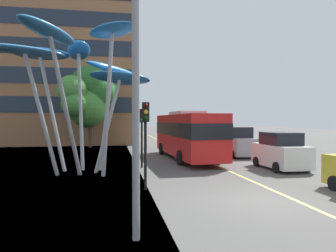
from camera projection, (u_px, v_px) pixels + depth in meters
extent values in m
cube|color=#54514F|center=(263.00, 201.00, 11.25)|extent=(120.00, 240.00, 0.10)
cube|color=#E0D666|center=(291.00, 199.00, 11.44)|extent=(0.16, 144.00, 0.01)
cube|color=red|center=(187.00, 135.00, 23.00)|extent=(2.93, 10.84, 2.92)
cube|color=black|center=(187.00, 129.00, 22.99)|extent=(2.96, 10.95, 0.93)
cube|color=yellow|center=(171.00, 119.00, 28.17)|extent=(1.37, 0.16, 0.36)
cube|color=#B2B2B7|center=(187.00, 113.00, 22.97)|extent=(2.02, 3.84, 0.24)
cylinder|color=black|center=(190.00, 148.00, 26.55)|extent=(0.32, 0.97, 0.96)
cylinder|color=black|center=(161.00, 149.00, 26.02)|extent=(0.32, 0.97, 0.96)
cylinder|color=black|center=(217.00, 157.00, 20.40)|extent=(0.32, 0.97, 0.96)
cylinder|color=black|center=(180.00, 158.00, 19.87)|extent=(0.32, 0.97, 0.96)
cylinder|color=#9EA0A5|center=(108.00, 125.00, 17.09)|extent=(1.53, 0.30, 5.25)
ellipsoid|color=#2D7FD1|center=(120.00, 78.00, 17.11)|extent=(3.37, 1.90, 0.96)
cylinder|color=#9EA0A5|center=(106.00, 119.00, 18.22)|extent=(1.04, 1.04, 5.97)
ellipsoid|color=#388EDB|center=(113.00, 69.00, 18.61)|extent=(3.67, 3.67, 0.90)
cylinder|color=#9EA0A5|center=(81.00, 109.00, 18.46)|extent=(0.59, 1.62, 7.14)
ellipsoid|color=#388EDB|center=(78.00, 51.00, 19.04)|extent=(2.12, 3.41, 1.15)
cylinder|color=#9EA0A5|center=(52.00, 112.00, 17.78)|extent=(1.76, 1.19, 6.77)
ellipsoid|color=#2D7FD1|center=(39.00, 54.00, 18.04)|extent=(4.44, 3.61, 1.08)
cylinder|color=#9EA0A5|center=(41.00, 115.00, 15.82)|extent=(1.68, 0.79, 6.35)
ellipsoid|color=#4299E0|center=(24.00, 51.00, 15.37)|extent=(4.21, 2.77, 0.52)
cylinder|color=#9EA0A5|center=(66.00, 109.00, 15.17)|extent=(1.32, 2.54, 6.90)
ellipsoid|color=#388EDB|center=(49.00, 32.00, 13.89)|extent=(2.77, 3.98, 0.72)
cylinder|color=#9EA0A5|center=(108.00, 105.00, 15.68)|extent=(0.77, 0.87, 7.32)
ellipsoid|color=#2D7FD1|center=(112.00, 30.00, 15.36)|extent=(3.19, 3.40, 0.50)
cylinder|color=black|center=(145.00, 146.00, 12.85)|extent=(0.12, 0.12, 3.61)
cube|color=black|center=(146.00, 112.00, 12.69)|extent=(0.28, 0.24, 0.80)
sphere|color=#390706|center=(146.00, 106.00, 12.55)|extent=(0.18, 0.18, 0.18)
sphere|color=orange|center=(146.00, 112.00, 12.56)|extent=(0.18, 0.18, 0.18)
sphere|color=black|center=(146.00, 118.00, 12.56)|extent=(0.18, 0.18, 0.18)
cylinder|color=black|center=(142.00, 138.00, 18.80)|extent=(0.12, 0.12, 3.54)
cube|color=black|center=(142.00, 116.00, 18.64)|extent=(0.28, 0.24, 0.80)
sphere|color=#390706|center=(142.00, 111.00, 18.51)|extent=(0.18, 0.18, 0.18)
sphere|color=#3A2707|center=(142.00, 116.00, 18.51)|extent=(0.18, 0.18, 0.18)
sphere|color=green|center=(142.00, 120.00, 18.52)|extent=(0.18, 0.18, 0.18)
cylinder|color=black|center=(334.00, 183.00, 12.73)|extent=(0.20, 0.60, 0.60)
cube|color=silver|center=(280.00, 155.00, 18.32)|extent=(1.84, 3.92, 1.25)
cube|color=black|center=(281.00, 139.00, 18.31)|extent=(1.69, 2.16, 0.73)
cylinder|color=black|center=(284.00, 161.00, 19.69)|extent=(0.20, 0.60, 0.60)
cylinder|color=black|center=(256.00, 162.00, 19.37)|extent=(0.20, 0.60, 0.60)
cylinder|color=black|center=(307.00, 167.00, 17.29)|extent=(0.20, 0.60, 0.60)
cylinder|color=black|center=(277.00, 167.00, 16.98)|extent=(0.20, 0.60, 0.60)
cube|color=gray|center=(238.00, 146.00, 24.59)|extent=(1.76, 3.85, 1.32)
cube|color=black|center=(238.00, 132.00, 24.56)|extent=(1.62, 2.12, 0.83)
cylinder|color=black|center=(242.00, 151.00, 25.92)|extent=(0.20, 0.60, 0.60)
cylinder|color=black|center=(222.00, 151.00, 25.62)|extent=(0.20, 0.60, 0.60)
cylinder|color=black|center=(255.00, 154.00, 23.57)|extent=(0.20, 0.60, 0.60)
cylinder|color=black|center=(233.00, 155.00, 23.27)|extent=(0.20, 0.60, 0.60)
cylinder|color=gray|center=(136.00, 55.00, 7.42)|extent=(0.18, 0.18, 8.85)
cylinder|color=brown|center=(82.00, 135.00, 30.64)|extent=(0.34, 0.34, 2.85)
sphere|color=#428438|center=(87.00, 109.00, 31.26)|extent=(3.83, 3.83, 3.83)
sphere|color=#428438|center=(82.00, 101.00, 31.32)|extent=(3.34, 3.34, 3.34)
sphere|color=#428438|center=(72.00, 90.00, 29.90)|extent=(2.86, 2.86, 2.86)
sphere|color=#428438|center=(75.00, 104.00, 29.78)|extent=(2.63, 2.63, 2.63)
cylinder|color=brown|center=(90.00, 130.00, 32.90)|extent=(0.37, 0.37, 3.60)
sphere|color=#286028|center=(100.00, 93.00, 33.26)|extent=(3.96, 3.96, 3.96)
sphere|color=#286028|center=(94.00, 101.00, 33.38)|extent=(3.57, 3.57, 3.57)
sphere|color=#286028|center=(87.00, 96.00, 32.13)|extent=(3.43, 3.43, 3.43)
sphere|color=#286028|center=(90.00, 85.00, 31.99)|extent=(3.95, 3.95, 3.95)
sphere|color=#286028|center=(99.00, 94.00, 31.96)|extent=(3.40, 3.40, 3.40)
cube|color=#8E6042|center=(31.00, 70.00, 40.62)|extent=(26.74, 15.18, 18.89)
cube|color=#1E2838|center=(13.00, 104.00, 33.23)|extent=(25.13, 0.08, 1.76)
cube|color=#1E2838|center=(13.00, 75.00, 33.17)|extent=(25.13, 0.08, 1.76)
cube|color=#1E2838|center=(13.00, 45.00, 33.10)|extent=(25.13, 0.08, 1.76)
cube|color=#1E2838|center=(12.00, 15.00, 33.04)|extent=(25.13, 0.08, 1.76)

